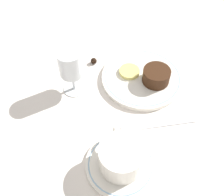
# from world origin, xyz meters

# --- Properties ---
(ground_plane) EXTENTS (3.00, 3.00, 0.00)m
(ground_plane) POSITION_xyz_m (0.00, 0.00, 0.00)
(ground_plane) COLOR white
(dinner_plate) EXTENTS (0.23, 0.23, 0.01)m
(dinner_plate) POSITION_xyz_m (0.02, -0.05, 0.01)
(dinner_plate) COLOR white
(dinner_plate) RESTS_ON ground_plane
(saucer) EXTENTS (0.16, 0.16, 0.01)m
(saucer) POSITION_xyz_m (-0.22, 0.07, 0.01)
(saucer) COLOR white
(saucer) RESTS_ON ground_plane
(coffee_cup) EXTENTS (0.12, 0.10, 0.07)m
(coffee_cup) POSITION_xyz_m (-0.22, 0.07, 0.05)
(coffee_cup) COLOR white
(coffee_cup) RESTS_ON saucer
(spoon) EXTENTS (0.05, 0.10, 0.00)m
(spoon) POSITION_xyz_m (-0.17, 0.07, 0.01)
(spoon) COLOR silver
(spoon) RESTS_ON saucer
(wine_glass) EXTENTS (0.06, 0.06, 0.13)m
(wine_glass) POSITION_xyz_m (0.03, 0.15, 0.09)
(wine_glass) COLOR silver
(wine_glass) RESTS_ON ground_plane
(fork) EXTENTS (0.02, 0.20, 0.01)m
(fork) POSITION_xyz_m (-0.14, -0.02, 0.00)
(fork) COLOR silver
(fork) RESTS_ON ground_plane
(dessert_cake) EXTENTS (0.08, 0.08, 0.04)m
(dessert_cake) POSITION_xyz_m (0.00, -0.08, 0.03)
(dessert_cake) COLOR #381E0F
(dessert_cake) RESTS_ON dinner_plate
(pineapple_slice) EXTENTS (0.06, 0.06, 0.01)m
(pineapple_slice) POSITION_xyz_m (0.05, -0.01, 0.02)
(pineapple_slice) COLOR #EFE075
(pineapple_slice) RESTS_ON dinner_plate
(chocolate_truffle) EXTENTS (0.02, 0.02, 0.02)m
(chocolate_truffle) POSITION_xyz_m (0.12, 0.08, 0.01)
(chocolate_truffle) COLOR black
(chocolate_truffle) RESTS_ON ground_plane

